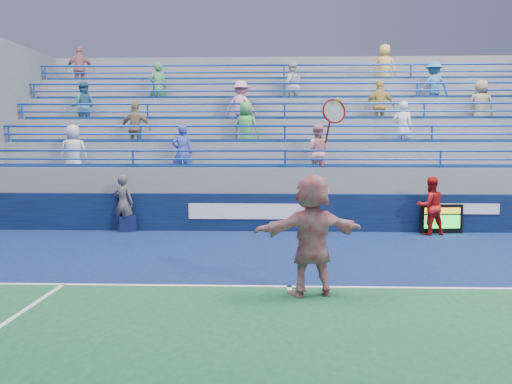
{
  "coord_description": "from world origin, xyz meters",
  "views": [
    {
      "loc": [
        -0.21,
        -10.02,
        2.6
      ],
      "look_at": [
        -0.69,
        2.5,
        1.5
      ],
      "focal_mm": 40.0,
      "sensor_mm": 36.0,
      "label": 1
    }
  ],
  "objects_px": {
    "judge_chair": "(128,222)",
    "tennis_player": "(312,235)",
    "serve_speed_board": "(441,219)",
    "ball_girl": "(430,206)",
    "line_judge": "(123,203)"
  },
  "relations": [
    {
      "from": "judge_chair",
      "to": "tennis_player",
      "type": "distance_m",
      "value": 8.44
    },
    {
      "from": "serve_speed_board",
      "to": "ball_girl",
      "type": "xyz_separation_m",
      "value": [
        -0.39,
        -0.26,
        0.4
      ]
    },
    {
      "from": "line_judge",
      "to": "ball_girl",
      "type": "height_order",
      "value": "line_judge"
    },
    {
      "from": "judge_chair",
      "to": "serve_speed_board",
      "type": "bearing_deg",
      "value": -0.48
    },
    {
      "from": "judge_chair",
      "to": "ball_girl",
      "type": "relative_size",
      "value": 0.51
    },
    {
      "from": "judge_chair",
      "to": "ball_girl",
      "type": "height_order",
      "value": "ball_girl"
    },
    {
      "from": "judge_chair",
      "to": "tennis_player",
      "type": "xyz_separation_m",
      "value": [
        4.94,
        -6.79,
        0.77
      ]
    },
    {
      "from": "line_judge",
      "to": "ball_girl",
      "type": "distance_m",
      "value": 8.73
    },
    {
      "from": "serve_speed_board",
      "to": "line_judge",
      "type": "height_order",
      "value": "line_judge"
    },
    {
      "from": "judge_chair",
      "to": "line_judge",
      "type": "height_order",
      "value": "line_judge"
    },
    {
      "from": "serve_speed_board",
      "to": "tennis_player",
      "type": "xyz_separation_m",
      "value": [
        -4.07,
        -6.72,
        0.62
      ]
    },
    {
      "from": "line_judge",
      "to": "judge_chair",
      "type": "bearing_deg",
      "value": -123.33
    },
    {
      "from": "line_judge",
      "to": "ball_girl",
      "type": "xyz_separation_m",
      "value": [
        8.73,
        -0.24,
        -0.02
      ]
    },
    {
      "from": "tennis_player",
      "to": "ball_girl",
      "type": "relative_size",
      "value": 2.03
    },
    {
      "from": "tennis_player",
      "to": "ball_girl",
      "type": "bearing_deg",
      "value": 60.29
    }
  ]
}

